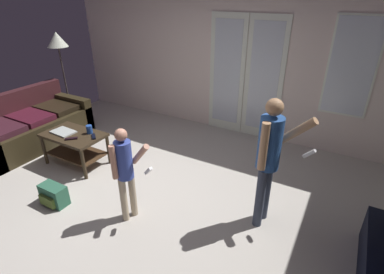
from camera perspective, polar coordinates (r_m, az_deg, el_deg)
ground_plane at (r=4.04m, az=-11.11°, el=-11.26°), size 6.32×5.18×0.02m
wall_back_with_doors at (r=5.45m, az=6.18°, el=14.82°), size 6.32×0.09×2.73m
leather_couch at (r=5.82m, az=-28.68°, el=1.74°), size 0.96×1.87×0.87m
coffee_table at (r=4.80m, az=-21.67°, el=-0.93°), size 0.92×0.56×0.51m
person_adult at (r=3.19m, az=14.72°, el=-3.18°), size 0.56×0.41×1.51m
person_child at (r=3.33m, az=-12.75°, el=-5.80°), size 0.44×0.31×1.16m
floor_lamp at (r=6.38m, az=-24.49°, el=16.06°), size 0.38×0.38×1.72m
backpack at (r=4.16m, az=-25.16°, el=-10.11°), size 0.35×0.22×0.26m
laptop_closed at (r=4.84m, az=-23.59°, el=0.91°), size 0.37×0.26×0.02m
cup_near_edge at (r=4.65m, az=-19.20°, el=1.40°), size 0.09×0.09×0.13m
tv_remote_black at (r=4.58m, az=-22.25°, el=-0.29°), size 0.16×0.15×0.02m
dvd_remote_slim at (r=4.53m, az=-18.45°, el=0.10°), size 0.16×0.15×0.02m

